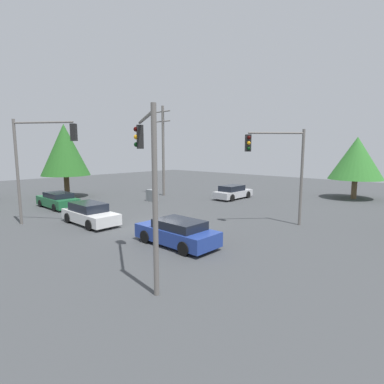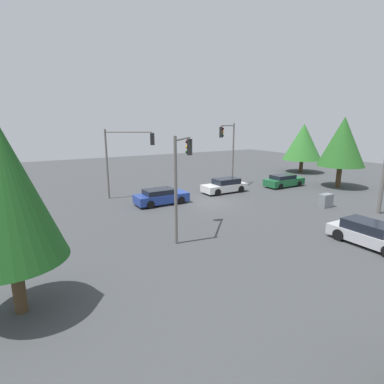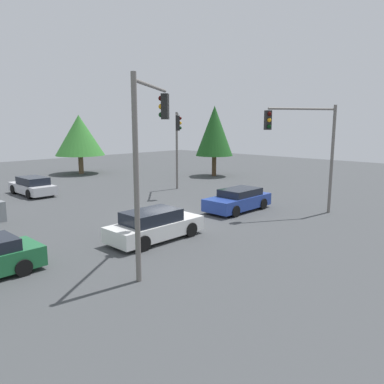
{
  "view_description": "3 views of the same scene",
  "coord_description": "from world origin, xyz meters",
  "px_view_note": "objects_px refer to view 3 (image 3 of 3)",
  "views": [
    {
      "loc": [
        14.55,
        -12.24,
        4.86
      ],
      "look_at": [
        0.92,
        2.48,
        2.05
      ],
      "focal_mm": 28.0,
      "sensor_mm": 36.0,
      "label": 1
    },
    {
      "loc": [
        14.19,
        21.13,
        6.85
      ],
      "look_at": [
        2.63,
        1.47,
        1.57
      ],
      "focal_mm": 28.0,
      "sensor_mm": 36.0,
      "label": 2
    },
    {
      "loc": [
        -14.33,
        -15.26,
        5.24
      ],
      "look_at": [
        2.12,
        0.51,
        1.09
      ],
      "focal_mm": 35.0,
      "sensor_mm": 36.0,
      "label": 3
    }
  ],
  "objects_px": {
    "sedan_blue": "(238,200)",
    "traffic_signal_aux": "(307,140)",
    "sedan_silver": "(32,186)",
    "traffic_signal_cross": "(149,140)",
    "traffic_signal_main": "(177,137)",
    "sedan_white": "(155,225)"
  },
  "relations": [
    {
      "from": "sedan_silver",
      "to": "traffic_signal_cross",
      "type": "relative_size",
      "value": 0.66
    },
    {
      "from": "sedan_blue",
      "to": "traffic_signal_main",
      "type": "relative_size",
      "value": 0.74
    },
    {
      "from": "sedan_white",
      "to": "sedan_silver",
      "type": "bearing_deg",
      "value": 176.59
    },
    {
      "from": "sedan_white",
      "to": "traffic_signal_aux",
      "type": "bearing_deg",
      "value": 74.69
    },
    {
      "from": "sedan_white",
      "to": "traffic_signal_cross",
      "type": "xyz_separation_m",
      "value": [
        -2.06,
        -2.2,
        4.0
      ]
    },
    {
      "from": "sedan_silver",
      "to": "traffic_signal_aux",
      "type": "xyz_separation_m",
      "value": [
        8.41,
        -17.59,
        3.7
      ]
    },
    {
      "from": "sedan_white",
      "to": "sedan_blue",
      "type": "distance_m",
      "value": 7.46
    },
    {
      "from": "sedan_blue",
      "to": "sedan_white",
      "type": "bearing_deg",
      "value": 96.29
    },
    {
      "from": "sedan_blue",
      "to": "traffic_signal_main",
      "type": "height_order",
      "value": "traffic_signal_main"
    },
    {
      "from": "sedan_silver",
      "to": "traffic_signal_aux",
      "type": "distance_m",
      "value": 19.84
    },
    {
      "from": "sedan_blue",
      "to": "traffic_signal_aux",
      "type": "distance_m",
      "value": 5.34
    },
    {
      "from": "sedan_white",
      "to": "traffic_signal_aux",
      "type": "relative_size",
      "value": 0.73
    },
    {
      "from": "sedan_white",
      "to": "sedan_blue",
      "type": "height_order",
      "value": "sedan_white"
    },
    {
      "from": "traffic_signal_cross",
      "to": "sedan_silver",
      "type": "bearing_deg",
      "value": 46.05
    },
    {
      "from": "sedan_blue",
      "to": "traffic_signal_main",
      "type": "xyz_separation_m",
      "value": [
        1.9,
        7.3,
        3.57
      ]
    },
    {
      "from": "traffic_signal_main",
      "to": "traffic_signal_aux",
      "type": "bearing_deg",
      "value": 42.6
    },
    {
      "from": "sedan_blue",
      "to": "sedan_silver",
      "type": "xyz_separation_m",
      "value": [
        -6.52,
        14.22,
        0.0
      ]
    },
    {
      "from": "sedan_silver",
      "to": "traffic_signal_main",
      "type": "distance_m",
      "value": 11.47
    },
    {
      "from": "sedan_white",
      "to": "sedan_blue",
      "type": "xyz_separation_m",
      "value": [
        7.42,
        0.82,
        -0.02
      ]
    },
    {
      "from": "traffic_signal_cross",
      "to": "traffic_signal_aux",
      "type": "height_order",
      "value": "traffic_signal_cross"
    },
    {
      "from": "traffic_signal_main",
      "to": "traffic_signal_cross",
      "type": "bearing_deg",
      "value": -5.1
    },
    {
      "from": "sedan_silver",
      "to": "traffic_signal_cross",
      "type": "distance_m",
      "value": 17.94
    }
  ]
}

